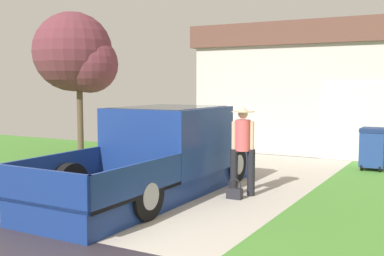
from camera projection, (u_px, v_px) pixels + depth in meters
pickup_truck at (164, 154)px, 9.74m from camera, size 2.06×5.61×1.73m
person_with_hat at (243, 146)px, 9.42m from camera, size 0.47×0.45×1.76m
handbag at (235, 192)px, 9.20m from camera, size 0.29×0.14×0.39m
house_with_garage at (352, 88)px, 16.81m from camera, size 9.12×6.86×4.07m
front_yard_tree at (79, 57)px, 15.11m from camera, size 2.68×2.49×4.44m
wheeled_trash_bin at (373, 147)px, 12.28m from camera, size 0.60×0.72×1.07m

